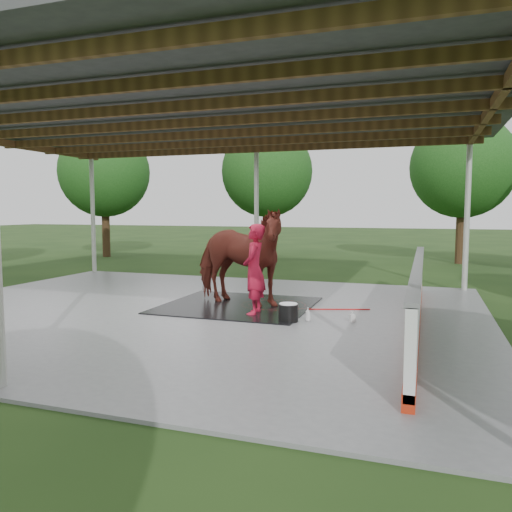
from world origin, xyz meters
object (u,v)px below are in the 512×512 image
(horse, at_px, (238,257))
(wash_bucket, at_px, (288,312))
(dasher_board, at_px, (417,297))
(handler, at_px, (254,269))

(horse, height_order, wash_bucket, horse)
(dasher_board, relative_size, horse, 3.25)
(dasher_board, relative_size, wash_bucket, 21.64)
(wash_bucket, bearing_deg, dasher_board, 7.33)
(dasher_board, bearing_deg, handler, 178.01)
(dasher_board, xyz_separation_m, horse, (-3.71, 0.83, 0.52))
(handler, relative_size, wash_bucket, 4.88)
(horse, bearing_deg, dasher_board, -88.12)
(handler, bearing_deg, wash_bucket, 56.10)
(dasher_board, relative_size, handler, 4.44)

